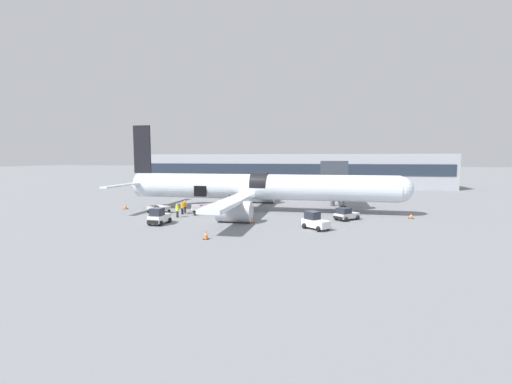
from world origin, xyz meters
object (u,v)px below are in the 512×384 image
at_px(baggage_tug_lead, 159,217).
at_px(ground_crew_loader_b, 222,207).
at_px(ground_crew_loader_a, 177,210).
at_px(ground_crew_driver, 182,207).
at_px(baggage_tug_rear, 346,215).
at_px(baggage_cart_loading, 202,209).
at_px(ground_crew_supervisor, 185,206).
at_px(airplane, 256,188).
at_px(baggage_cart_queued, 159,209).
at_px(baggage_tug_mid, 315,222).

bearing_deg(baggage_tug_lead, ground_crew_loader_b, 58.98).
xyz_separation_m(ground_crew_loader_a, ground_crew_driver, (-0.37, 2.26, -0.01)).
distance_m(baggage_tug_rear, baggage_cart_loading, 17.34).
xyz_separation_m(baggage_tug_lead, ground_crew_loader_b, (4.56, 7.58, 0.11)).
distance_m(baggage_tug_rear, ground_crew_loader_a, 19.48).
distance_m(baggage_cart_loading, ground_crew_supervisor, 2.54).
bearing_deg(ground_crew_loader_b, airplane, 41.91).
bearing_deg(baggage_cart_loading, baggage_cart_queued, -176.63).
bearing_deg(baggage_tug_lead, ground_crew_supervisor, 92.59).
relative_size(airplane, baggage_tug_mid, 12.78).
distance_m(baggage_tug_rear, ground_crew_supervisor, 19.86).
bearing_deg(ground_crew_driver, ground_crew_supervisor, 96.09).
relative_size(baggage_tug_mid, baggage_cart_queued, 0.83).
relative_size(ground_crew_loader_a, ground_crew_driver, 1.01).
bearing_deg(baggage_cart_queued, baggage_tug_lead, -62.65).
height_order(ground_crew_loader_b, ground_crew_supervisor, ground_crew_loader_b).
xyz_separation_m(baggage_tug_lead, baggage_tug_mid, (16.22, 0.78, -0.02)).
bearing_deg(ground_crew_loader_a, airplane, 39.27).
bearing_deg(ground_crew_supervisor, baggage_cart_loading, -8.48).
height_order(baggage_cart_queued, ground_crew_supervisor, ground_crew_supervisor).
height_order(airplane, ground_crew_supervisor, airplane).
distance_m(baggage_tug_mid, baggage_tug_rear, 6.62).
relative_size(airplane, baggage_cart_loading, 11.01).
height_order(airplane, baggage_tug_lead, airplane).
distance_m(baggage_tug_mid, ground_crew_supervisor, 17.91).
distance_m(baggage_tug_mid, ground_crew_loader_b, 13.50).
height_order(baggage_tug_lead, baggage_cart_queued, baggage_tug_lead).
xyz_separation_m(ground_crew_driver, ground_crew_supervisor, (-0.11, 1.07, -0.01)).
xyz_separation_m(airplane, ground_crew_loader_b, (-3.63, -3.26, -2.20)).
height_order(baggage_cart_loading, ground_crew_supervisor, ground_crew_supervisor).
bearing_deg(baggage_tug_mid, baggage_cart_queued, 162.86).
bearing_deg(baggage_tug_rear, ground_crew_loader_a, -173.30).
bearing_deg(baggage_cart_loading, ground_crew_loader_b, 8.71).
height_order(baggage_tug_mid, ground_crew_loader_a, baggage_tug_mid).
xyz_separation_m(airplane, ground_crew_driver, (-8.42, -4.32, -2.21)).
distance_m(ground_crew_driver, ground_crew_supervisor, 1.07).
bearing_deg(baggage_cart_loading, ground_crew_supervisor, 171.52).
xyz_separation_m(baggage_cart_loading, ground_crew_loader_b, (2.40, 0.37, 0.27)).
bearing_deg(baggage_tug_mid, baggage_tug_rear, 60.40).
relative_size(baggage_tug_mid, ground_crew_driver, 1.85).
xyz_separation_m(baggage_tug_mid, ground_crew_supervisor, (-16.56, 6.81, 0.12)).
relative_size(ground_crew_loader_a, ground_crew_supervisor, 1.02).
xyz_separation_m(baggage_tug_lead, ground_crew_loader_a, (0.14, 4.26, 0.11)).
distance_m(airplane, baggage_tug_lead, 13.79).
xyz_separation_m(airplane, baggage_tug_rear, (11.29, -4.31, -2.45)).
height_order(baggage_cart_loading, ground_crew_loader_a, ground_crew_loader_a).
relative_size(baggage_tug_lead, ground_crew_loader_b, 1.78).
relative_size(baggage_cart_queued, ground_crew_loader_b, 2.20).
bearing_deg(ground_crew_driver, airplane, 27.17).
bearing_deg(baggage_tug_mid, ground_crew_supervisor, 157.65).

